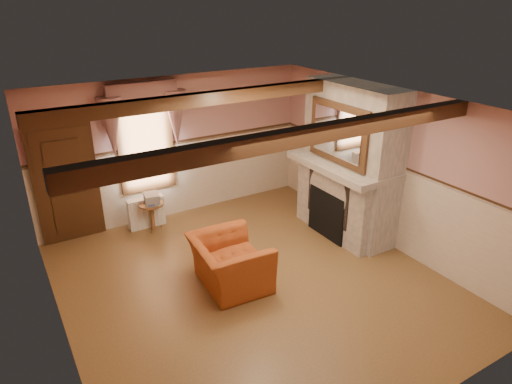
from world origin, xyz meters
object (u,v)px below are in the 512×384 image
oil_lamp (325,147)px  side_table (152,216)px  bowl (343,160)px  radiator (146,212)px  mantel_clock (325,148)px  armchair (230,263)px

oil_lamp → side_table: bearing=155.0°
bowl → oil_lamp: size_ratio=1.15×
side_table → bowl: 3.74m
radiator → mantel_clock: size_ratio=2.92×
mantel_clock → side_table: bearing=155.2°
side_table → bowl: (2.99, -1.92, 1.18)m
armchair → mantel_clock: size_ratio=4.96×
side_table → armchair: bearing=-80.1°
radiator → bowl: 3.87m
armchair → oil_lamp: oil_lamp is taller
bowl → oil_lamp: (0.00, 0.53, 0.10)m
oil_lamp → bowl: bearing=-90.0°
side_table → oil_lamp: (2.99, -1.39, 1.29)m
side_table → mantel_clock: mantel_clock is taller
side_table → radiator: 0.18m
armchair → bowl: bowl is taller
armchair → mantel_clock: 2.98m
radiator → mantel_clock: 3.63m
mantel_clock → oil_lamp: bearing=-90.0°
armchair → radiator: armchair is taller
side_table → bowl: bowl is taller
armchair → mantel_clock: mantel_clock is taller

